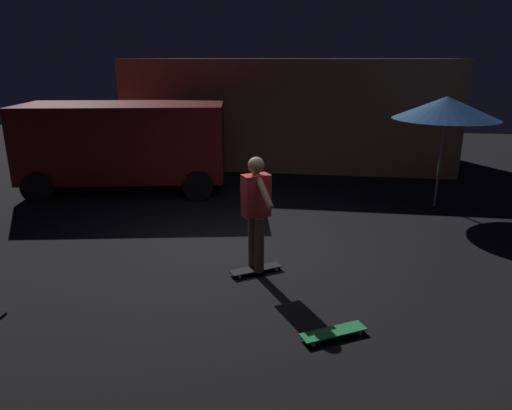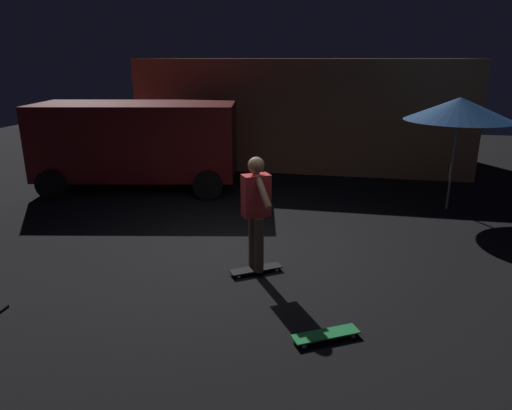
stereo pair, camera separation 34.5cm
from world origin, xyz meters
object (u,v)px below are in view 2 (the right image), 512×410
at_px(skateboard_ridden, 256,269).
at_px(skateboard_spare, 326,335).
at_px(parked_van, 137,140).
at_px(patio_umbrella, 459,109).
at_px(skater, 256,206).

xyz_separation_m(skateboard_ridden, skateboard_spare, (1.11, -1.51, 0.00)).
distance_m(parked_van, skateboard_spare, 7.46).
height_order(patio_umbrella, skater, patio_umbrella).
height_order(skateboard_spare, skater, skater).
relative_size(patio_umbrella, skateboard_spare, 2.96).
xyz_separation_m(skateboard_spare, skater, (-1.11, 1.51, 0.98)).
height_order(skateboard_ridden, skater, skater).
xyz_separation_m(parked_van, skateboard_spare, (4.82, -5.59, -1.11)).
bearing_deg(skateboard_spare, patio_umbrella, 67.22).
distance_m(patio_umbrella, skateboard_ridden, 5.40).
distance_m(parked_van, patio_umbrella, 7.10).
bearing_deg(skater, skateboard_ridden, -135.00).
bearing_deg(parked_van, skateboard_ridden, -47.76).
bearing_deg(skateboard_ridden, parked_van, 132.24).
bearing_deg(skater, patio_umbrella, 48.52).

